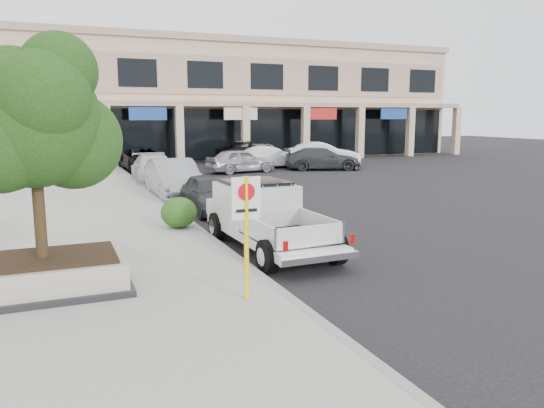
{
  "coord_description": "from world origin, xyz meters",
  "views": [
    {
      "loc": [
        -5.52,
        -10.74,
        3.55
      ],
      "look_at": [
        -0.44,
        1.5,
        1.3
      ],
      "focal_mm": 35.0,
      "sensor_mm": 36.0,
      "label": 1
    }
  ],
  "objects_px": {
    "curb_car_a": "(211,193)",
    "lot_car_a": "(241,161)",
    "planter": "(44,274)",
    "pickup_truck": "(270,218)",
    "planter_tree": "(41,122)",
    "curb_car_c": "(154,169)",
    "lot_car_b": "(270,157)",
    "lot_car_d": "(257,152)",
    "lot_car_c": "(322,159)",
    "curb_car_d": "(144,159)",
    "curb_car_b": "(174,178)",
    "lot_car_e": "(265,152)",
    "lot_car_f": "(322,154)",
    "no_parking_sign": "(246,221)"
  },
  "relations": [
    {
      "from": "curb_car_a",
      "to": "curb_car_d",
      "type": "xyz_separation_m",
      "value": [
        0.06,
        15.22,
        0.05
      ]
    },
    {
      "from": "pickup_truck",
      "to": "curb_car_d",
      "type": "relative_size",
      "value": 1.02
    },
    {
      "from": "lot_car_c",
      "to": "lot_car_d",
      "type": "bearing_deg",
      "value": 39.88
    },
    {
      "from": "curb_car_c",
      "to": "lot_car_c",
      "type": "relative_size",
      "value": 1.04
    },
    {
      "from": "planter",
      "to": "pickup_truck",
      "type": "distance_m",
      "value": 5.74
    },
    {
      "from": "lot_car_a",
      "to": "lot_car_d",
      "type": "xyz_separation_m",
      "value": [
        3.21,
        5.57,
        0.08
      ]
    },
    {
      "from": "planter",
      "to": "lot_car_a",
      "type": "bearing_deg",
      "value": 61.15
    },
    {
      "from": "lot_car_b",
      "to": "curb_car_c",
      "type": "bearing_deg",
      "value": 123.88
    },
    {
      "from": "planter_tree",
      "to": "curb_car_b",
      "type": "height_order",
      "value": "planter_tree"
    },
    {
      "from": "lot_car_d",
      "to": "lot_car_e",
      "type": "distance_m",
      "value": 1.37
    },
    {
      "from": "planter_tree",
      "to": "lot_car_b",
      "type": "relative_size",
      "value": 0.91
    },
    {
      "from": "lot_car_e",
      "to": "lot_car_a",
      "type": "bearing_deg",
      "value": 150.83
    },
    {
      "from": "curb_car_a",
      "to": "lot_car_c",
      "type": "distance_m",
      "value": 16.07
    },
    {
      "from": "lot_car_a",
      "to": "lot_car_d",
      "type": "bearing_deg",
      "value": -39.5
    },
    {
      "from": "curb_car_d",
      "to": "lot_car_e",
      "type": "bearing_deg",
      "value": 17.52
    },
    {
      "from": "curb_car_a",
      "to": "curb_car_d",
      "type": "distance_m",
      "value": 15.22
    },
    {
      "from": "planter",
      "to": "curb_car_c",
      "type": "distance_m",
      "value": 17.64
    },
    {
      "from": "lot_car_b",
      "to": "curb_car_d",
      "type": "bearing_deg",
      "value": 86.55
    },
    {
      "from": "planter",
      "to": "planter_tree",
      "type": "bearing_deg",
      "value": 48.97
    },
    {
      "from": "curb_car_d",
      "to": "lot_car_d",
      "type": "distance_m",
      "value": 8.94
    },
    {
      "from": "curb_car_b",
      "to": "pickup_truck",
      "type": "bearing_deg",
      "value": -88.03
    },
    {
      "from": "planter_tree",
      "to": "curb_car_a",
      "type": "xyz_separation_m",
      "value": [
        5.44,
        7.55,
        -2.71
      ]
    },
    {
      "from": "curb_car_a",
      "to": "lot_car_e",
      "type": "relative_size",
      "value": 0.95
    },
    {
      "from": "planter_tree",
      "to": "lot_car_e",
      "type": "xyz_separation_m",
      "value": [
        15.09,
        26.27,
        -2.68
      ]
    },
    {
      "from": "curb_car_a",
      "to": "lot_car_f",
      "type": "bearing_deg",
      "value": 49.1
    },
    {
      "from": "lot_car_c",
      "to": "lot_car_f",
      "type": "bearing_deg",
      "value": -7.89
    },
    {
      "from": "pickup_truck",
      "to": "lot_car_d",
      "type": "distance_m",
      "value": 25.37
    },
    {
      "from": "lot_car_a",
      "to": "curb_car_a",
      "type": "bearing_deg",
      "value": 146.57
    },
    {
      "from": "planter",
      "to": "curb_car_b",
      "type": "relative_size",
      "value": 0.64
    },
    {
      "from": "planter",
      "to": "lot_car_d",
      "type": "relative_size",
      "value": 0.55
    },
    {
      "from": "no_parking_sign",
      "to": "lot_car_e",
      "type": "height_order",
      "value": "no_parking_sign"
    },
    {
      "from": "curb_car_a",
      "to": "lot_car_a",
      "type": "relative_size",
      "value": 0.95
    },
    {
      "from": "curb_car_c",
      "to": "lot_car_d",
      "type": "height_order",
      "value": "lot_car_d"
    },
    {
      "from": "pickup_truck",
      "to": "lot_car_c",
      "type": "height_order",
      "value": "pickup_truck"
    },
    {
      "from": "planter",
      "to": "lot_car_b",
      "type": "relative_size",
      "value": 0.73
    },
    {
      "from": "no_parking_sign",
      "to": "lot_car_a",
      "type": "height_order",
      "value": "no_parking_sign"
    },
    {
      "from": "curb_car_c",
      "to": "lot_car_b",
      "type": "height_order",
      "value": "curb_car_c"
    },
    {
      "from": "no_parking_sign",
      "to": "lot_car_b",
      "type": "height_order",
      "value": "no_parking_sign"
    },
    {
      "from": "lot_car_f",
      "to": "planter",
      "type": "bearing_deg",
      "value": 162.6
    },
    {
      "from": "curb_car_c",
      "to": "lot_car_c",
      "type": "xyz_separation_m",
      "value": [
        11.29,
        2.67,
        -0.03
      ]
    },
    {
      "from": "curb_car_a",
      "to": "lot_car_a",
      "type": "height_order",
      "value": "lot_car_a"
    },
    {
      "from": "curb_car_a",
      "to": "lot_car_d",
      "type": "relative_size",
      "value": 0.7
    },
    {
      "from": "planter",
      "to": "curb_car_d",
      "type": "bearing_deg",
      "value": 76.19
    },
    {
      "from": "curb_car_d",
      "to": "curb_car_b",
      "type": "bearing_deg",
      "value": -95.32
    },
    {
      "from": "curb_car_c",
      "to": "lot_car_b",
      "type": "distance_m",
      "value": 10.03
    },
    {
      "from": "curb_car_a",
      "to": "curb_car_c",
      "type": "xyz_separation_m",
      "value": [
        -0.42,
        9.16,
        0.04
      ]
    },
    {
      "from": "lot_car_f",
      "to": "lot_car_c",
      "type": "bearing_deg",
      "value": 174.61
    },
    {
      "from": "curb_car_b",
      "to": "lot_car_f",
      "type": "distance_m",
      "value": 15.66
    },
    {
      "from": "planter",
      "to": "lot_car_e",
      "type": "distance_m",
      "value": 30.5
    },
    {
      "from": "curb_car_a",
      "to": "lot_car_f",
      "type": "distance_m",
      "value": 18.08
    }
  ]
}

